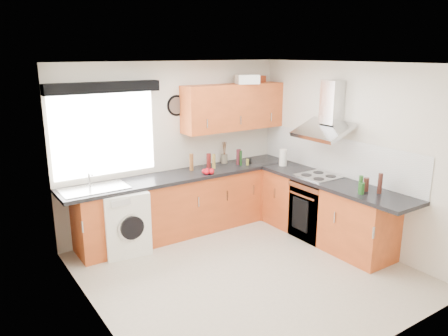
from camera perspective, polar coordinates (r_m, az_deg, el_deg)
ground_plane at (r=5.53m, az=2.86°, el=-13.38°), size 3.60×3.60×0.00m
ceiling at (r=4.87m, az=3.24°, el=13.47°), size 3.60×3.60×0.02m
wall_back at (r=6.55m, az=-6.49°, el=2.73°), size 3.60×0.02×2.50m
wall_front at (r=3.86m, az=19.44°, el=-6.79°), size 3.60×0.02×2.50m
wall_left at (r=4.27m, az=-16.69°, el=-4.45°), size 0.02×3.60×2.50m
wall_right at (r=6.28m, az=16.28°, el=1.70°), size 0.02×3.60×2.50m
window at (r=6.08m, az=-15.34°, el=4.23°), size 1.40×0.02×1.10m
window_blind at (r=5.91m, az=-15.48°, el=10.11°), size 1.50×0.18×0.14m
splashback at (r=6.48m, az=14.16°, el=1.61°), size 0.01×3.00×0.54m
base_cab_back at (r=6.48m, az=-5.86°, el=-4.93°), size 3.00×0.58×0.86m
base_cab_corner at (r=7.32m, az=5.28°, el=-2.58°), size 0.60×0.60×0.86m
base_cab_right at (r=6.40m, az=13.04°, el=-5.52°), size 0.58×2.10×0.86m
worktop_back at (r=6.38m, az=-5.14°, el=-0.94°), size 3.60×0.62×0.05m
worktop_right at (r=6.15m, az=14.23°, el=-1.95°), size 0.62×2.42×0.05m
sink at (r=5.86m, az=-16.60°, el=-2.28°), size 0.84×0.46×0.10m
oven at (r=6.49m, az=12.01°, el=-5.22°), size 0.56×0.58×0.85m
hob_plate at (r=6.34m, az=12.25°, el=-1.03°), size 0.52×0.52×0.01m
extractor_hood at (r=6.23m, az=13.32°, el=6.67°), size 0.52×0.78×0.66m
upper_cabinets at (r=6.80m, az=1.25°, el=7.97°), size 1.70×0.35×0.70m
washing_machine at (r=6.04m, az=-12.95°, el=-6.74°), size 0.66×0.64×0.86m
wall_clock at (r=6.45m, az=-6.17°, el=8.11°), size 0.31×0.04×0.31m
casserole at (r=6.78m, az=3.06°, el=11.50°), size 0.39×0.34×0.14m
storage_box at (r=7.15m, az=4.31°, el=11.51°), size 0.25×0.22×0.10m
utensil_pot at (r=6.94m, az=0.06°, el=1.23°), size 0.11×0.11×0.14m
kitchen_roll at (r=6.82m, az=7.73°, el=1.35°), size 0.13×0.13×0.26m
tomato_cluster at (r=6.33m, az=-2.07°, el=-0.43°), size 0.21×0.21×0.07m
jar_0 at (r=6.85m, az=1.92°, el=1.46°), size 0.07×0.07×0.24m
jar_1 at (r=6.67m, az=-2.01°, el=0.99°), size 0.07×0.07×0.21m
jar_2 at (r=6.60m, az=-1.34°, el=0.87°), size 0.05×0.05×0.22m
jar_3 at (r=6.78m, az=2.21°, el=1.30°), size 0.04×0.04×0.23m
jar_4 at (r=6.90m, az=3.31°, el=0.96°), size 0.07×0.07×0.10m
jar_5 at (r=6.82m, az=3.08°, el=0.77°), size 0.04×0.04×0.10m
jar_6 at (r=6.50m, az=-4.28°, el=0.77°), size 0.06×0.06×0.25m
bottle_0 at (r=5.76m, az=19.71°, el=-1.91°), size 0.06×0.06×0.26m
bottle_1 at (r=5.68m, az=17.51°, el=-2.55°), size 0.07×0.07×0.15m
bottle_2 at (r=5.73m, az=17.42°, el=-2.03°), size 0.05×0.05×0.22m
bottle_3 at (r=5.82m, az=18.07°, el=-2.05°), size 0.07×0.07×0.17m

